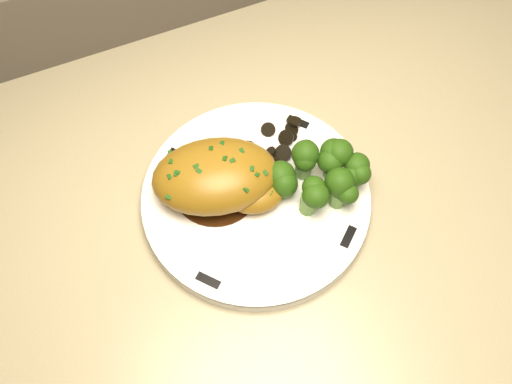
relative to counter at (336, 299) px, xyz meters
name	(u,v)px	position (x,y,z in m)	size (l,w,h in m)	color
counter	(336,299)	(0.00, 0.00, 0.00)	(1.89, 0.64, 0.93)	brown
plate	(256,200)	(-0.13, 0.03, 0.41)	(0.25, 0.25, 0.02)	white
rim_accent_0	(298,122)	(-0.05, 0.10, 0.42)	(0.03, 0.01, 0.00)	black
rim_accent_1	(170,158)	(-0.21, 0.11, 0.42)	(0.03, 0.01, 0.00)	black
rim_accent_2	(208,281)	(-0.22, -0.04, 0.42)	(0.03, 0.01, 0.00)	black
rim_accent_3	(348,237)	(-0.06, -0.05, 0.42)	(0.03, 0.01, 0.00)	black
gravy_pool	(216,188)	(-0.17, 0.06, 0.42)	(0.10, 0.10, 0.00)	#321909
chicken_breast	(220,178)	(-0.17, 0.05, 0.45)	(0.15, 0.12, 0.05)	#8F6618
mushroom_pile	(278,147)	(-0.09, 0.08, 0.42)	(0.07, 0.05, 0.02)	black
broccoli_florets	(320,178)	(-0.07, 0.01, 0.44)	(0.10, 0.07, 0.04)	#61913D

